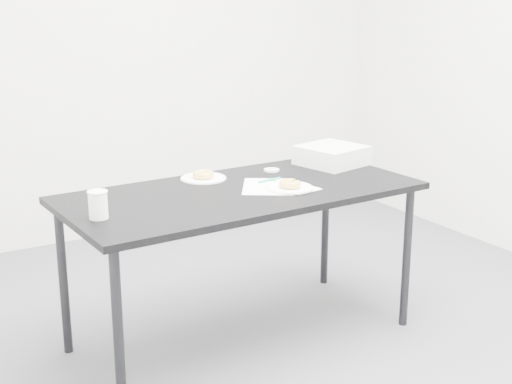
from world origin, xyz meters
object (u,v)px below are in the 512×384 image
coffee_cup (98,205)px  table (242,201)px  donut_near (290,184)px  bakery_box (332,155)px  pen (269,180)px  donut_far (203,174)px  plate_far (203,178)px  scorecard (268,187)px  plate_near (290,188)px

coffee_cup → table: bearing=7.2°
donut_near → bakery_box: size_ratio=0.34×
pen → donut_far: 0.33m
donut_near → donut_far: 0.46m
donut_near → plate_far: (-0.27, 0.38, -0.02)m
table → coffee_cup: (-0.72, -0.09, 0.12)m
pen → coffee_cup: 0.93m
pen → plate_far: pen is taller
pen → donut_near: 0.17m
donut_near → coffee_cup: 0.92m
coffee_cup → bakery_box: coffee_cup is taller
bakery_box → donut_near: bearing=-159.4°
table → scorecard: size_ratio=5.64×
coffee_cup → scorecard: bearing=4.7°
pen → scorecard: bearing=-134.8°
table → plate_far: 0.28m
donut_near → donut_far: size_ratio=0.98×
plate_near → coffee_cup: coffee_cup is taller
table → plate_near: (0.20, -0.11, 0.06)m
table → plate_far: (-0.07, 0.27, 0.06)m
pen → table: bearing=-172.8°
plate_far → bakery_box: 0.74m
plate_near → donut_far: size_ratio=2.09×
plate_near → plate_far: size_ratio=0.98×
donut_far → bakery_box: 0.74m
table → donut_near: 0.24m
table → donut_near: size_ratio=16.39×
pen → plate_near: pen is taller
table → coffee_cup: coffee_cup is taller
table → donut_near: (0.20, -0.11, 0.08)m
table → pen: bearing=15.2°
plate_far → coffee_cup: size_ratio=1.93×
plate_near → bakery_box: bearing=33.4°
pen → bakery_box: 0.50m
bakery_box → coffee_cup: bearing=178.9°
plate_near → bakery_box: bakery_box is taller
table → donut_far: donut_far is taller
donut_far → bakery_box: (0.73, -0.07, 0.03)m
table → donut_far: (-0.07, 0.27, 0.08)m
pen → coffee_cup: (-0.91, -0.15, 0.05)m
donut_near → bakery_box: (0.47, 0.31, 0.02)m
pen → donut_near: size_ratio=1.35×
plate_near → coffee_cup: 0.92m
scorecard → donut_far: 0.35m
plate_far → bakery_box: (0.73, -0.07, 0.05)m
scorecard → pen: (0.06, 0.08, 0.01)m
table → bakery_box: (0.67, 0.20, 0.11)m
donut_far → bakery_box: size_ratio=0.35×
pen → coffee_cup: coffee_cup is taller
coffee_cup → pen: bearing=9.5°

